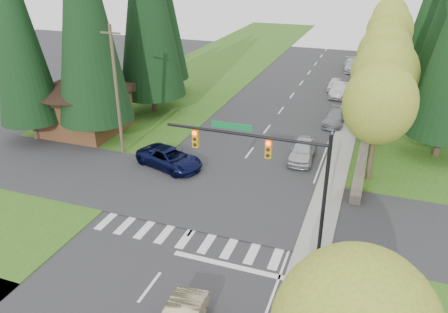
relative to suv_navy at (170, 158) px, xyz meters
The scene contains 26 objects.
ground 12.04m from the suv_navy, 66.26° to the right, with size 120.00×120.00×0.00m, color #28282B.
grass_east 19.99m from the suv_navy, 26.77° to the left, with size 14.00×110.00×0.06m, color #2D5015.
grass_west 12.17m from the suv_navy, 132.21° to the left, with size 14.00×110.00×0.06m, color #2D5015.
cross_street 5.74m from the suv_navy, 31.81° to the right, with size 120.00×8.00×0.10m, color #28282B.
sidewalk_east 16.10m from the suv_navy, 43.14° to the left, with size 1.80×80.00×0.13m, color gray.
curb_east 15.49m from the suv_navy, 45.29° to the left, with size 0.20×80.00×0.13m, color gray.
stone_wall_north 23.27m from the suv_navy, 54.73° to the left, with size 0.70×40.00×0.70m, color #4C4438.
traffic_signal 12.04m from the suv_navy, 35.23° to the right, with size 8.70×0.37×6.80m.
brown_building 11.18m from the suv_navy, 158.52° to the left, with size 8.40×8.40×5.40m.
utility_pole 6.49m from the suv_navy, 167.89° to the left, with size 1.60×0.24×10.00m.
decid_tree_0 15.15m from the suv_navy, 12.06° to the left, with size 4.80×4.80×8.37m.
decid_tree_1 18.04m from the suv_navy, 35.27° to the left, with size 5.20×5.20×8.80m.
decid_tree_2 22.59m from the suv_navy, 50.65° to the left, with size 5.00×5.00×8.82m.
decid_tree_3 28.24m from the suv_navy, 59.68° to the left, with size 5.00×5.00×8.55m.
decid_tree_4 34.48m from the suv_navy, 65.48° to the left, with size 5.40×5.40×9.18m.
decid_tree_5 40.76m from the suv_navy, 69.86° to the left, with size 4.80×4.80×8.30m.
decid_tree_6 47.42m from the suv_navy, 72.68° to the left, with size 5.20×5.20×8.86m.
conifer_w_a 13.29m from the suv_navy, 159.82° to the left, with size 6.12×6.12×19.80m.
conifer_w_b 15.99m from the suv_navy, 147.91° to the left, with size 5.44×5.44×17.80m.
conifer_w_d 15.73m from the suv_navy, behind, with size 5.10×5.10×16.80m.
suv_navy is the anchor object (origin of this frame).
parked_car_a 10.19m from the suv_navy, 27.56° to the left, with size 1.82×4.51×1.54m, color silver.
parked_car_b 16.98m from the suv_navy, 52.08° to the left, with size 1.78×4.39×1.27m, color gray.
parked_car_c 24.50m from the suv_navy, 66.32° to the left, with size 1.57×4.50×1.48m, color #A9A9AE.
parked_car_d 26.58m from the suv_navy, 70.13° to the left, with size 1.53×3.80×1.29m, color silver.
parked_car_e 36.39m from the suv_navy, 73.86° to the left, with size 2.11×5.18×1.50m, color #B6B7BB.
Camera 1 is at (8.91, -15.13, 14.56)m, focal length 35.00 mm.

